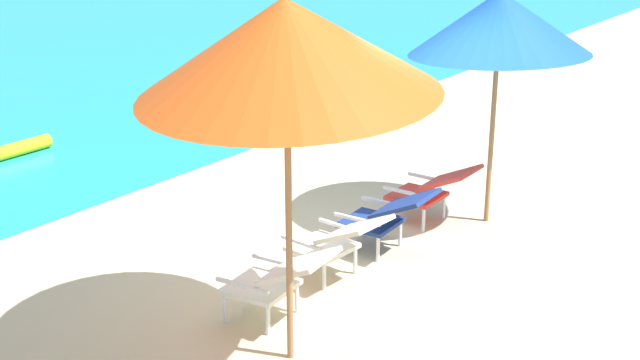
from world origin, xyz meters
name	(u,v)px	position (x,y,z in m)	size (l,w,h in m)	color
ground_plane	(75,176)	(0.00, 4.00, 0.00)	(40.00, 40.00, 0.00)	#CCB78E
lounge_chair_far_left	(278,277)	(-1.29, -0.27, 0.40)	(0.64, 0.93, 0.68)	silver
lounge_chair_near_left	(337,239)	(-0.38, -0.19, 0.40)	(0.58, 0.90, 0.68)	silver
lounge_chair_near_right	(387,214)	(0.39, -0.21, 0.40)	(0.60, 0.91, 0.68)	navy
lounge_chair_far_right	(432,188)	(1.28, -0.19, 0.40)	(0.57, 0.89, 0.68)	red
beach_umbrella_left	(287,47)	(-1.66, -0.69, 2.38)	(2.22, 2.18, 2.78)	olive
beach_umbrella_right	(499,23)	(1.72, -0.60, 2.08)	(2.20, 2.22, 2.44)	olive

